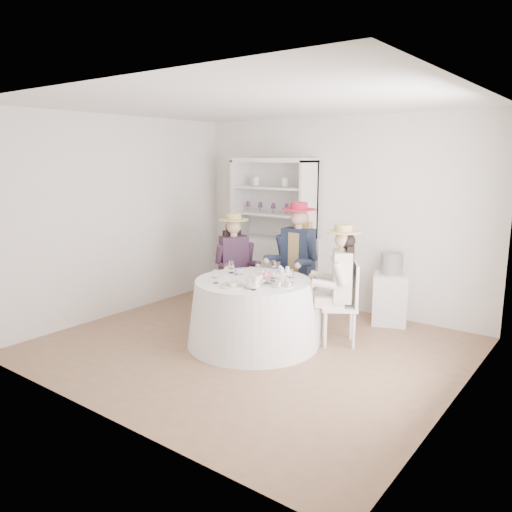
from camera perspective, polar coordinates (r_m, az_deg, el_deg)
The scene contains 23 objects.
ground at distance 5.85m, azimuth -0.60°, elevation -10.29°, with size 4.50×4.50×0.00m, color brown.
ceiling at distance 5.47m, azimuth -0.66°, elevation 17.03°, with size 4.50×4.50×0.00m, color white.
wall_back at distance 7.18m, azimuth 9.16°, elevation 4.72°, with size 4.50×4.50×0.00m, color white.
wall_front at distance 4.12m, azimuth -17.78°, elevation -0.47°, with size 4.50×4.50×0.00m, color white.
wall_left at distance 7.09m, azimuth -15.27°, elevation 4.38°, with size 4.50×4.50×0.00m, color white.
wall_right at distance 4.52m, azimuth 22.65°, elevation 0.20°, with size 4.50×4.50×0.00m, color white.
tea_table at distance 5.82m, azimuth -0.34°, elevation -6.43°, with size 1.53×1.53×0.77m.
hutch at distance 7.54m, azimuth 2.04°, elevation 0.62°, with size 1.29×0.55×2.14m.
side_table at distance 6.76m, azimuth 15.06°, elevation -4.74°, with size 0.43×0.43×0.66m, color silver.
hatbox at distance 6.65m, azimuth 15.26°, elevation -0.84°, with size 0.28×0.28×0.28m, color black.
guest_left at distance 6.65m, azimuth -2.47°, elevation -0.46°, with size 0.61×0.57×1.42m.
guest_mid at distance 6.51m, azimuth 4.72°, elevation 0.09°, with size 0.57×0.59×1.58m.
guest_right at distance 5.79m, azimuth 9.53°, elevation -2.47°, with size 0.60×0.56×1.40m.
spare_chair at distance 6.92m, azimuth -1.29°, elevation -2.82°, with size 0.41×0.41×0.87m.
teacup_a at distance 5.95m, azimuth -1.97°, elevation -1.86°, with size 0.09×0.09×0.07m, color white.
teacup_b at distance 5.96m, azimuth 1.27°, elevation -1.86°, with size 0.07×0.07×0.06m, color white.
teacup_c at distance 5.75m, azimuth 2.30°, elevation -2.35°, with size 0.08×0.08×0.06m, color white.
flower_bowl at distance 5.60m, azimuth 1.45°, elevation -2.79°, with size 0.20×0.20×0.05m, color white.
flower_arrangement at distance 5.53m, azimuth 1.07°, elevation -2.30°, with size 0.18×0.18×0.07m.
table_teapot at distance 5.32m, azimuth -0.28°, elevation -3.03°, with size 0.23×0.16×0.17m.
sandwich_plate at distance 5.43m, azimuth -2.59°, elevation -3.34°, with size 0.29×0.29×0.06m.
cupcake_stand at distance 5.41m, azimuth 3.10°, elevation -2.70°, with size 0.23×0.23×0.22m.
stemware_set at distance 5.70m, azimuth -0.34°, elevation -2.02°, with size 0.91×0.88×0.15m.
Camera 1 is at (3.31, -4.32, 2.15)m, focal length 35.00 mm.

